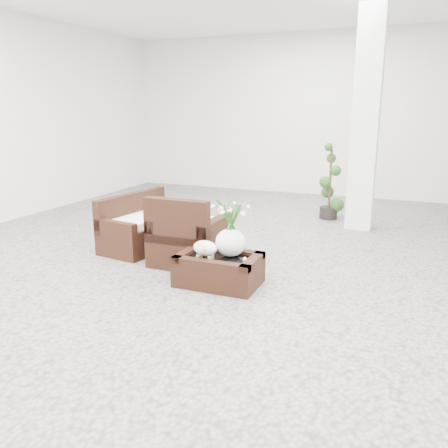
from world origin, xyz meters
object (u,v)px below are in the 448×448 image
at_px(loveseat, 147,221).
at_px(topiary, 330,182).
at_px(armchair, 189,229).
at_px(coffee_table, 219,271).

height_order(loveseat, topiary, topiary).
relative_size(armchair, topiary, 0.68).
bearing_deg(armchair, coffee_table, 139.60).
bearing_deg(coffee_table, armchair, 139.57).
distance_m(armchair, loveseat, 0.97).
bearing_deg(topiary, loveseat, -127.73).
relative_size(coffee_table, armchair, 1.02).
bearing_deg(loveseat, topiary, -29.53).
distance_m(loveseat, topiary, 3.40).
distance_m(coffee_table, armchair, 0.88).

